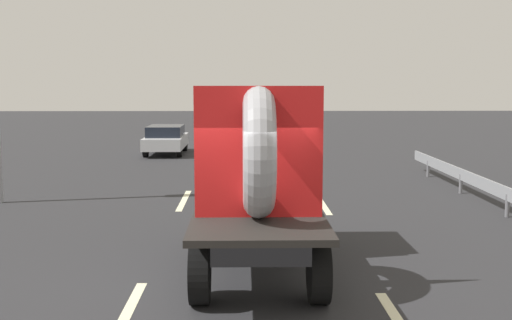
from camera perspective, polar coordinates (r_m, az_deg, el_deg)
name	(u,v)px	position (r m, az deg, el deg)	size (l,w,h in m)	color
ground_plane	(234,285)	(10.02, -2.01, -11.30)	(120.00, 120.00, 0.00)	#28282B
flatbed_truck	(256,173)	(10.92, 0.04, -1.22)	(2.02, 4.82, 3.11)	black
distant_sedan	(166,139)	(28.02, -8.19, 1.93)	(1.65, 3.86, 1.26)	black
guardrail	(482,184)	(17.33, 19.88, -2.08)	(0.10, 12.75, 0.71)	gray
lane_dash_left_near	(127,314)	(9.03, -11.68, -13.54)	(2.64, 0.16, 0.01)	beige
lane_dash_left_far	(184,200)	(17.01, -6.56, -3.66)	(2.95, 0.16, 0.01)	beige
lane_dash_right_far	(324,206)	(16.20, 6.20, -4.19)	(2.17, 0.16, 0.01)	beige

